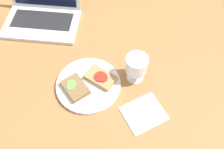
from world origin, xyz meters
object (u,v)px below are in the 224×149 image
(wine_glass, at_px, (136,66))
(napkin, at_px, (144,113))
(sandwich_with_tomato, at_px, (101,78))
(laptop, at_px, (42,12))
(sandwich_with_cucumber, at_px, (75,87))
(plate, at_px, (88,85))

(wine_glass, height_order, napkin, wine_glass)
(sandwich_with_tomato, distance_m, laptop, 0.45)
(sandwich_with_cucumber, height_order, wine_glass, wine_glass)
(laptop, bearing_deg, wine_glass, -32.05)
(sandwich_with_cucumber, relative_size, napkin, 0.88)
(plate, relative_size, sandwich_with_tomato, 1.89)
(sandwich_with_tomato, bearing_deg, wine_glass, 14.34)
(sandwich_with_cucumber, bearing_deg, wine_glass, 21.58)
(sandwich_with_tomato, bearing_deg, napkin, -34.95)
(laptop, distance_m, napkin, 0.67)
(plate, xyz_separation_m, wine_glass, (0.18, 0.06, 0.07))
(sandwich_with_cucumber, distance_m, laptop, 0.44)
(laptop, bearing_deg, sandwich_with_tomato, -44.99)
(sandwich_with_tomato, xyz_separation_m, napkin, (0.18, -0.12, -0.02))
(plate, relative_size, laptop, 0.75)
(sandwich_with_cucumber, distance_m, wine_glass, 0.25)
(plate, relative_size, napkin, 1.74)
(plate, xyz_separation_m, sandwich_with_cucumber, (-0.05, -0.03, 0.02))
(plate, height_order, wine_glass, wine_glass)
(sandwich_with_tomato, relative_size, wine_glass, 1.11)
(wine_glass, bearing_deg, sandwich_with_tomato, -165.66)
(plate, xyz_separation_m, sandwich_with_tomato, (0.05, 0.03, 0.02))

